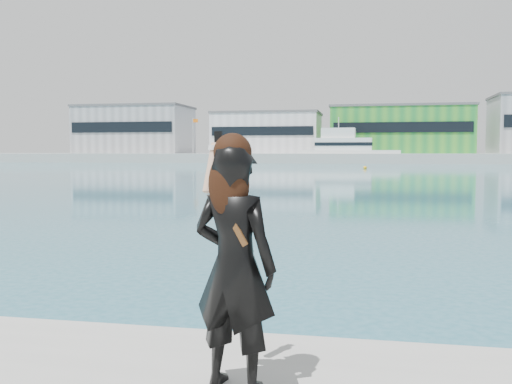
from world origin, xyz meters
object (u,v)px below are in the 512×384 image
Objects in this scene: buoy_far at (250,165)px; woman at (234,259)px; buoy_near at (365,169)px; motor_yacht at (347,150)px.

woman is (19.74, -94.05, 1.64)m from buoy_far.
buoy_near and buoy_far have the same top height.
motor_yacht reaches higher than buoy_far.
woman reaches higher than buoy_near.
woman is at bearing -86.24° from motor_yacht.
motor_yacht is 40.61× the size of buoy_far.
buoy_near is at bearing -41.55° from buoy_far.
buoy_near is 26.69m from buoy_far.
buoy_near is at bearing -82.02° from motor_yacht.
buoy_far is at bearing -127.21° from motor_yacht.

